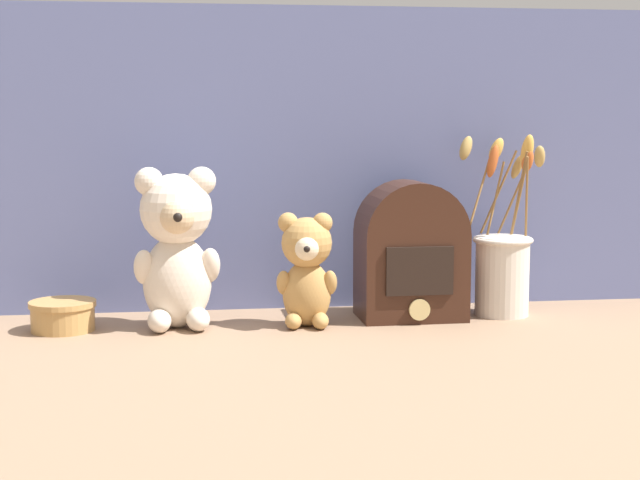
{
  "coord_description": "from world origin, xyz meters",
  "views": [
    {
      "loc": [
        -0.24,
        -1.68,
        0.37
      ],
      "look_at": [
        0.0,
        0.02,
        0.15
      ],
      "focal_mm": 55.0,
      "sensor_mm": 36.0,
      "label": 1
    }
  ],
  "objects_px": {
    "flower_vase": "(503,262)",
    "decorative_tin_tall": "(63,316)",
    "teddy_bear_medium": "(307,267)",
    "vintage_radio": "(411,253)",
    "teddy_bear_large": "(177,245)"
  },
  "relations": [
    {
      "from": "teddy_bear_medium",
      "to": "vintage_radio",
      "type": "distance_m",
      "value": 0.2
    },
    {
      "from": "teddy_bear_large",
      "to": "decorative_tin_tall",
      "type": "relative_size",
      "value": 2.45
    },
    {
      "from": "teddy_bear_large",
      "to": "vintage_radio",
      "type": "distance_m",
      "value": 0.42
    },
    {
      "from": "flower_vase",
      "to": "vintage_radio",
      "type": "xyz_separation_m",
      "value": [
        -0.18,
        -0.01,
        0.02
      ]
    },
    {
      "from": "teddy_bear_large",
      "to": "flower_vase",
      "type": "height_order",
      "value": "flower_vase"
    },
    {
      "from": "teddy_bear_medium",
      "to": "flower_vase",
      "type": "relative_size",
      "value": 0.6
    },
    {
      "from": "vintage_radio",
      "to": "decorative_tin_tall",
      "type": "relative_size",
      "value": 2.19
    },
    {
      "from": "teddy_bear_large",
      "to": "flower_vase",
      "type": "xyz_separation_m",
      "value": [
        0.6,
        0.03,
        -0.05
      ]
    },
    {
      "from": "flower_vase",
      "to": "vintage_radio",
      "type": "height_order",
      "value": "flower_vase"
    },
    {
      "from": "vintage_radio",
      "to": "decorative_tin_tall",
      "type": "distance_m",
      "value": 0.62
    },
    {
      "from": "flower_vase",
      "to": "decorative_tin_tall",
      "type": "bearing_deg",
      "value": -177.81
    },
    {
      "from": "teddy_bear_large",
      "to": "decorative_tin_tall",
      "type": "distance_m",
      "value": 0.23
    },
    {
      "from": "flower_vase",
      "to": "decorative_tin_tall",
      "type": "xyz_separation_m",
      "value": [
        -0.79,
        -0.03,
        -0.07
      ]
    },
    {
      "from": "flower_vase",
      "to": "vintage_radio",
      "type": "distance_m",
      "value": 0.18
    },
    {
      "from": "teddy_bear_medium",
      "to": "decorative_tin_tall",
      "type": "bearing_deg",
      "value": 176.86
    }
  ]
}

